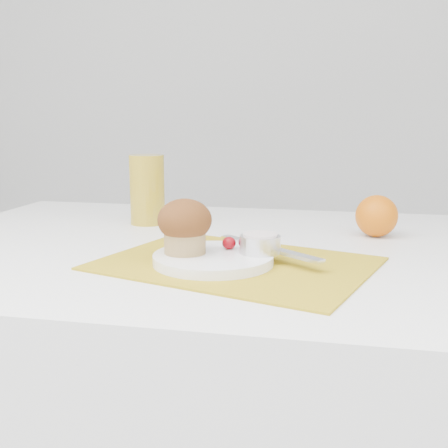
% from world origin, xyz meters
% --- Properties ---
extents(table, '(1.20, 0.80, 0.75)m').
position_xyz_m(table, '(0.00, 0.05, 0.38)').
color(table, white).
rests_on(table, ground).
extents(placemat, '(0.47, 0.40, 0.00)m').
position_xyz_m(placemat, '(0.03, -0.07, 0.75)').
color(placemat, '#B19218').
rests_on(placemat, table).
extents(plate, '(0.20, 0.20, 0.01)m').
position_xyz_m(plate, '(-0.00, -0.09, 0.76)').
color(plate, white).
rests_on(plate, placemat).
extents(ramekin, '(0.07, 0.07, 0.03)m').
position_xyz_m(ramekin, '(0.07, -0.06, 0.78)').
color(ramekin, silver).
rests_on(ramekin, plate).
extents(cream, '(0.07, 0.07, 0.01)m').
position_xyz_m(cream, '(0.07, -0.06, 0.80)').
color(cream, silver).
rests_on(cream, ramekin).
extents(raspberry_near, '(0.02, 0.02, 0.02)m').
position_xyz_m(raspberry_near, '(0.02, -0.05, 0.78)').
color(raspberry_near, '#5C0208').
rests_on(raspberry_near, plate).
extents(raspberry_far, '(0.02, 0.02, 0.02)m').
position_xyz_m(raspberry_far, '(0.04, -0.04, 0.78)').
color(raspberry_far, '#510215').
rests_on(raspberry_far, plate).
extents(butter_knife, '(0.18, 0.15, 0.01)m').
position_xyz_m(butter_knife, '(0.08, -0.04, 0.77)').
color(butter_knife, silver).
rests_on(butter_knife, plate).
extents(orange, '(0.08, 0.08, 0.08)m').
position_xyz_m(orange, '(0.25, 0.18, 0.79)').
color(orange, '#D76307').
rests_on(orange, table).
extents(juice_glass, '(0.08, 0.08, 0.15)m').
position_xyz_m(juice_glass, '(-0.21, 0.21, 0.82)').
color(juice_glass, '#B49821').
rests_on(juice_glass, table).
extents(muffin, '(0.08, 0.08, 0.08)m').
position_xyz_m(muffin, '(-0.05, -0.09, 0.81)').
color(muffin, tan).
rests_on(muffin, plate).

